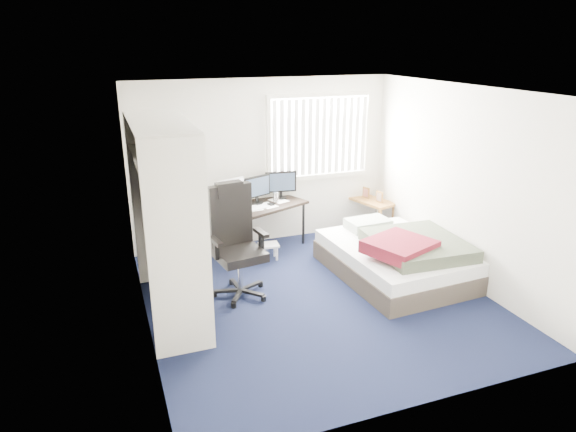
# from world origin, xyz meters

# --- Properties ---
(ground) EXTENTS (4.20, 4.20, 0.00)m
(ground) POSITION_xyz_m (0.00, 0.00, 0.00)
(ground) COLOR black
(ground) RESTS_ON ground
(room_shell) EXTENTS (4.20, 4.20, 4.20)m
(room_shell) POSITION_xyz_m (0.00, 0.00, 1.51)
(room_shell) COLOR silver
(room_shell) RESTS_ON ground
(window_assembly) EXTENTS (1.72, 0.09, 1.32)m
(window_assembly) POSITION_xyz_m (0.90, 2.04, 1.60)
(window_assembly) COLOR white
(window_assembly) RESTS_ON ground
(closet) EXTENTS (0.64, 1.84, 2.22)m
(closet) POSITION_xyz_m (-1.67, 0.27, 1.35)
(closet) COLOR beige
(closet) RESTS_ON ground
(desk) EXTENTS (1.55, 1.14, 1.16)m
(desk) POSITION_xyz_m (-0.19, 1.75, 0.73)
(desk) COLOR black
(desk) RESTS_ON ground
(office_chair) EXTENTS (0.75, 0.75, 1.40)m
(office_chair) POSITION_xyz_m (-0.86, 0.51, 0.54)
(office_chair) COLOR black
(office_chair) RESTS_ON ground
(footstool) EXTENTS (0.31, 0.26, 0.23)m
(footstool) POSITION_xyz_m (-0.18, 1.34, 0.18)
(footstool) COLOR white
(footstool) RESTS_ON ground
(nightstand) EXTENTS (0.61, 0.88, 0.73)m
(nightstand) POSITION_xyz_m (1.75, 1.85, 0.48)
(nightstand) COLOR brown
(nightstand) RESTS_ON ground
(bed) EXTENTS (1.58, 2.04, 0.65)m
(bed) POSITION_xyz_m (1.26, 0.22, 0.28)
(bed) COLOR #3F362D
(bed) RESTS_ON ground
(pine_box) EXTENTS (0.41, 0.34, 0.28)m
(pine_box) POSITION_xyz_m (-1.65, -0.21, 0.14)
(pine_box) COLOR tan
(pine_box) RESTS_ON ground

